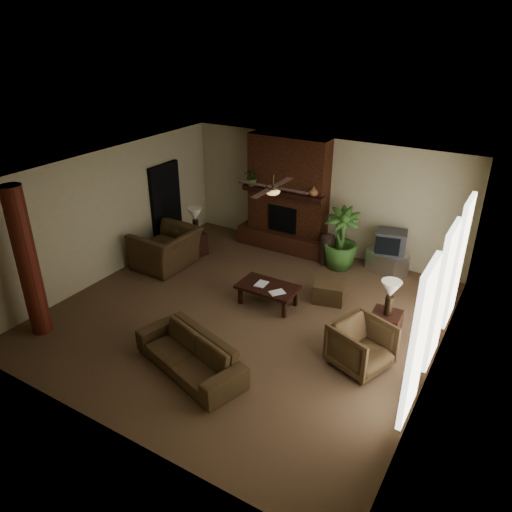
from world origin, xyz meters
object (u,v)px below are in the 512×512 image
Objects in this scene: side_table_left at (194,244)px; side_table_right at (385,326)px; log_column at (27,263)px; armchair_right at (362,344)px; ottoman at (330,291)px; sofa at (189,349)px; floor_plant at (340,251)px; lamp_left at (195,216)px; lamp_right at (391,292)px; coffee_table at (268,288)px; armchair_left at (166,243)px; tv_stand at (387,262)px; floor_vase at (327,247)px.

side_table_left is 1.00× the size of side_table_right.
armchair_right is (5.42, 2.03, -0.96)m from log_column.
sofa is at bearing -108.62° from ottoman.
ottoman is (4.14, 3.75, -1.20)m from log_column.
lamp_left is (-3.26, -1.14, 0.60)m from floor_plant.
side_table_right is at bearing -12.10° from side_table_left.
sofa is 3.19× the size of lamp_right.
armchair_right reaches higher than coffee_table.
armchair_left is 2.28× the size of ottoman.
log_column is at bearing -125.49° from floor_plant.
armchair_right is at bearing 49.58° from sofa.
tv_stand is at bearing 18.65° from lamp_left.
side_table_right is at bearing 13.24° from armchair_right.
side_table_left is (-2.98, -1.20, -0.16)m from floor_vase.
tv_stand is 1.55× the size of side_table_right.
lamp_right reaches higher than sofa.
log_column is 4.67× the size of ottoman.
armchair_left is at bearing -149.79° from floor_plant.
coffee_table is 2.00× the size of ottoman.
lamp_left is at bearing 174.55° from ottoman.
armchair_left is 2.89m from coffee_table.
armchair_right is at bearing -58.18° from floor_vase.
lamp_right is (5.27, -0.27, 0.40)m from armchair_left.
floor_plant reaches higher than floor_vase.
lamp_left is 5.19m from lamp_right.
lamp_left reaches higher than floor_plant.
coffee_table is 2.18× the size of side_table_right.
log_column is at bearing -153.15° from sofa.
sofa is 3.49m from side_table_right.
coffee_table is at bearing -23.57° from lamp_left.
sofa is 3.88m from armchair_left.
lamp_left is (-4.94, 2.07, 0.56)m from armchair_right.
floor_plant is (3.74, 5.24, -1.00)m from log_column.
armchair_left is at bearing 152.79° from sofa.
tv_stand is 1.08m from floor_plant.
sofa is 3.77× the size of side_table_left.
floor_plant is 2.90m from side_table_right.
lamp_right is at bearing -47.20° from floor_vase.
log_column is 4.24m from side_table_left.
tv_stand is at bearing 16.52° from floor_plant.
armchair_left is 5.07m from tv_stand.
side_table_left is (-2.72, 1.13, -0.10)m from coffee_table.
lamp_right is at bearing 88.23° from armchair_left.
armchair_left reaches higher than side_table_left.
coffee_table is 2.98m from lamp_left.
lamp_left is at bearing -160.68° from floor_plant.
side_table_right is at bearing 141.99° from lamp_right.
coffee_table is 2.39m from side_table_right.
coffee_table reaches higher than ottoman.
floor_vase is 1.40× the size of side_table_left.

